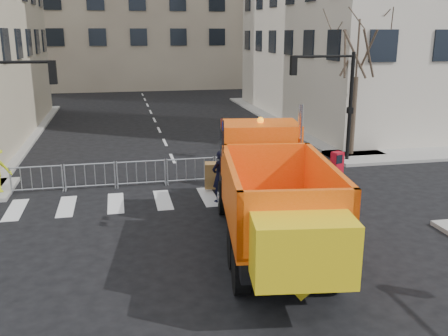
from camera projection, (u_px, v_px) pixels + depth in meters
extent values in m
plane|color=black|center=(219.00, 258.00, 14.40)|extent=(120.00, 120.00, 0.00)
cube|color=gray|center=(181.00, 175.00, 22.40)|extent=(64.00, 5.00, 0.15)
cylinder|color=black|center=(350.00, 108.00, 24.37)|extent=(0.18, 0.18, 5.40)
cube|color=black|center=(269.00, 213.00, 15.00)|extent=(3.56, 8.10, 0.49)
cylinder|color=black|center=(224.00, 198.00, 17.76)|extent=(0.54, 1.24, 1.20)
cylinder|color=black|center=(287.00, 196.00, 17.92)|extent=(0.54, 1.24, 1.20)
cylinder|color=black|center=(235.00, 247.00, 13.67)|extent=(0.54, 1.24, 1.20)
cylinder|color=black|center=(317.00, 245.00, 13.83)|extent=(0.54, 1.24, 1.20)
cylinder|color=black|center=(241.00, 271.00, 12.31)|extent=(0.54, 1.24, 1.20)
cylinder|color=black|center=(331.00, 268.00, 12.47)|extent=(0.54, 1.24, 1.20)
cube|color=#F8580D|center=(254.00, 160.00, 18.15)|extent=(2.50, 2.04, 1.09)
cube|color=#F8580D|center=(260.00, 152.00, 16.62)|extent=(2.72, 2.07, 1.96)
cylinder|color=silver|center=(299.00, 145.00, 15.81)|extent=(0.15, 0.15, 2.61)
cube|color=#F8580D|center=(279.00, 193.00, 13.24)|extent=(3.35, 5.11, 1.79)
cube|color=yellow|center=(303.00, 251.00, 10.50)|extent=(2.30, 1.38, 1.41)
cube|color=brown|center=(248.00, 175.00, 20.21)|extent=(3.53, 1.10, 1.22)
imported|color=black|center=(220.00, 176.00, 18.94)|extent=(0.88, 0.78, 2.02)
imported|color=black|center=(233.00, 164.00, 20.73)|extent=(1.10, 0.92, 2.01)
imported|color=black|center=(262.00, 162.00, 21.44)|extent=(1.03, 1.09, 1.82)
cube|color=#B00D1D|center=(337.00, 164.00, 21.87)|extent=(0.56, 0.53, 1.10)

